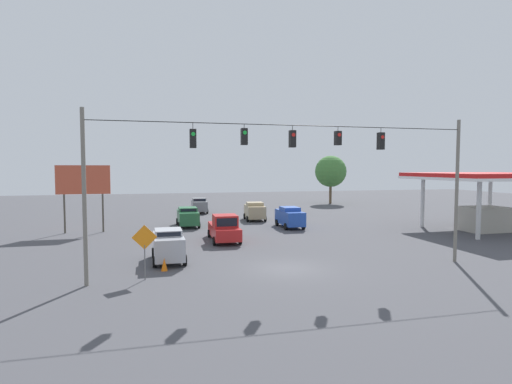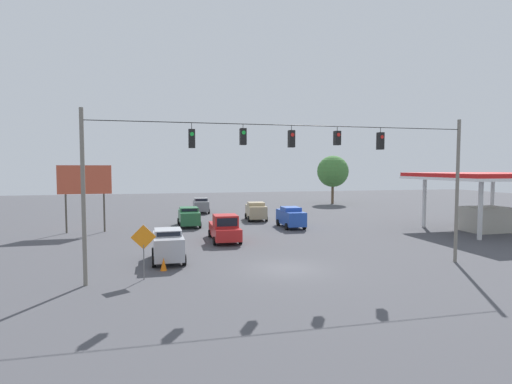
# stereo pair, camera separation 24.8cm
# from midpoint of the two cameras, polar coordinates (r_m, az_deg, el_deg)

# --- Properties ---
(ground_plane) EXTENTS (140.00, 140.00, 0.00)m
(ground_plane) POSITION_cam_midpoint_polar(r_m,az_deg,el_deg) (23.28, 4.12, -10.85)
(ground_plane) COLOR #47474C
(overhead_signal_span) EXTENTS (21.32, 0.38, 8.64)m
(overhead_signal_span) POSITION_cam_midpoint_polar(r_m,az_deg,el_deg) (21.75, 4.84, 3.26)
(overhead_signal_span) COLOR slate
(overhead_signal_span) RESTS_ON ground_plane
(sedan_silver_parked_shoulder) EXTENTS (2.04, 4.03, 2.00)m
(sedan_silver_parked_shoulder) POSITION_cam_midpoint_polar(r_m,az_deg,el_deg) (25.29, -12.68, -7.36)
(sedan_silver_parked_shoulder) COLOR #A8AAB2
(sedan_silver_parked_shoulder) RESTS_ON ground_plane
(sedan_green_withflow_far) EXTENTS (2.12, 4.55, 1.88)m
(sedan_green_withflow_far) POSITION_cam_midpoint_polar(r_m,az_deg,el_deg) (39.82, -9.90, -3.45)
(sedan_green_withflow_far) COLOR #236038
(sedan_green_withflow_far) RESTS_ON ground_plane
(sedan_tan_oncoming_deep) EXTENTS (2.37, 3.99, 1.99)m
(sedan_tan_oncoming_deep) POSITION_cam_midpoint_polar(r_m,az_deg,el_deg) (43.75, -0.35, -2.71)
(sedan_tan_oncoming_deep) COLOR tan
(sedan_tan_oncoming_deep) RESTS_ON ground_plane
(pickup_truck_red_withflow_mid) EXTENTS (2.23, 5.39, 2.12)m
(pickup_truck_red_withflow_mid) POSITION_cam_midpoint_polar(r_m,az_deg,el_deg) (31.59, -4.79, -5.24)
(pickup_truck_red_withflow_mid) COLOR red
(pickup_truck_red_withflow_mid) RESTS_ON ground_plane
(sedan_blue_oncoming_far) EXTENTS (1.95, 4.33, 1.99)m
(sedan_blue_oncoming_far) POSITION_cam_midpoint_polar(r_m,az_deg,el_deg) (38.64, 4.67, -3.55)
(sedan_blue_oncoming_far) COLOR #234CB2
(sedan_blue_oncoming_far) RESTS_ON ground_plane
(sedan_grey_withflow_deep) EXTENTS (2.14, 4.45, 1.89)m
(sedan_grey_withflow_deep) POSITION_cam_midpoint_polar(r_m,az_deg,el_deg) (51.63, -8.26, -1.85)
(sedan_grey_withflow_deep) COLOR slate
(sedan_grey_withflow_deep) RESTS_ON ground_plane
(traffic_cone_nearest) EXTENTS (0.36, 0.36, 0.72)m
(traffic_cone_nearest) POSITION_cam_midpoint_polar(r_m,az_deg,el_deg) (23.27, -13.27, -10.03)
(traffic_cone_nearest) COLOR orange
(traffic_cone_nearest) RESTS_ON ground_plane
(traffic_cone_second) EXTENTS (0.36, 0.36, 0.72)m
(traffic_cone_second) POSITION_cam_midpoint_polar(r_m,az_deg,el_deg) (26.22, -13.11, -8.49)
(traffic_cone_second) COLOR orange
(traffic_cone_second) RESTS_ON ground_plane
(traffic_cone_third) EXTENTS (0.36, 0.36, 0.72)m
(traffic_cone_third) POSITION_cam_midpoint_polar(r_m,az_deg,el_deg) (28.88, -13.29, -7.38)
(traffic_cone_third) COLOR orange
(traffic_cone_third) RESTS_ON ground_plane
(traffic_cone_fourth) EXTENTS (0.36, 0.36, 0.72)m
(traffic_cone_fourth) POSITION_cam_midpoint_polar(r_m,az_deg,el_deg) (31.71, -13.29, -6.41)
(traffic_cone_fourth) COLOR orange
(traffic_cone_fourth) RESTS_ON ground_plane
(gas_station) EXTENTS (11.34, 10.07, 5.29)m
(gas_station) POSITION_cam_midpoint_polar(r_m,az_deg,el_deg) (41.68, 29.81, 0.42)
(gas_station) COLOR red
(gas_station) RESTS_ON ground_plane
(roadside_billboard) EXTENTS (4.53, 0.16, 5.98)m
(roadside_billboard) POSITION_cam_midpoint_polar(r_m,az_deg,el_deg) (38.39, -23.63, 1.12)
(roadside_billboard) COLOR #4C473D
(roadside_billboard) RESTS_ON ground_plane
(work_zone_sign) EXTENTS (1.27, 0.06, 2.84)m
(work_zone_sign) POSITION_cam_midpoint_polar(r_m,az_deg,el_deg) (21.39, -15.96, -6.81)
(work_zone_sign) COLOR slate
(work_zone_sign) RESTS_ON ground_plane
(tree_horizon_left) EXTENTS (5.02, 5.02, 7.69)m
(tree_horizon_left) POSITION_cam_midpoint_polar(r_m,az_deg,el_deg) (65.20, 10.51, 2.91)
(tree_horizon_left) COLOR brown
(tree_horizon_left) RESTS_ON ground_plane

